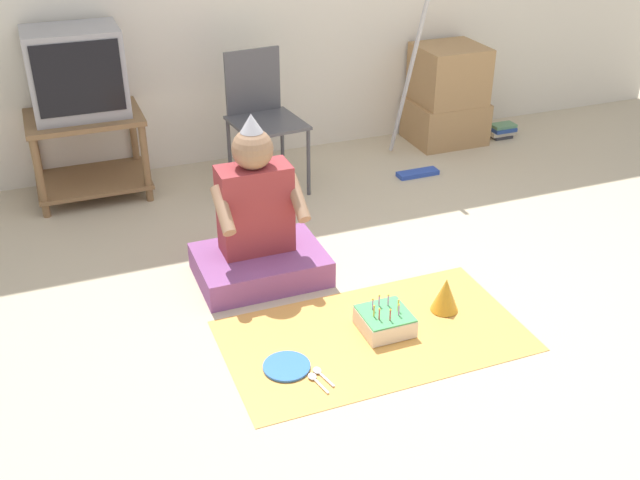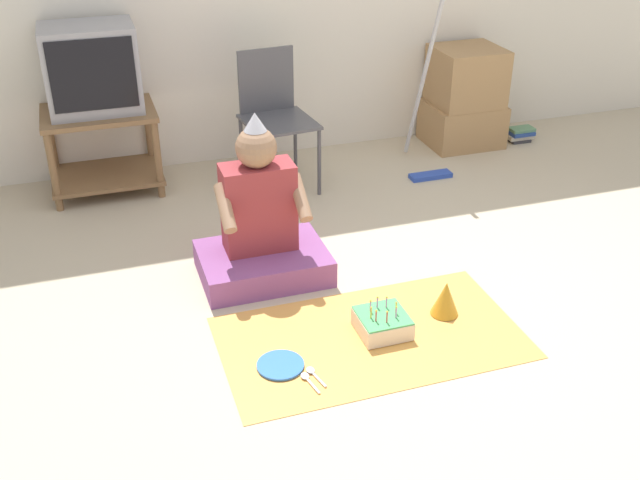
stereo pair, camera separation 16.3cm
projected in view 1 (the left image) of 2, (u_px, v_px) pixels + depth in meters
ground_plane at (423, 308)px, 3.58m from camera, size 16.00×16.00×0.00m
tv_stand at (88, 147)px, 4.55m from camera, size 0.67×0.51×0.52m
tv at (76, 72)px, 4.34m from camera, size 0.54×0.40×0.51m
folding_chair at (261, 111)px, 4.60m from camera, size 0.45×0.47×0.84m
cardboard_box_stack at (447, 96)px, 5.34m from camera, size 0.51×0.43×0.69m
dust_mop at (413, 119)px, 4.87m from camera, size 0.28×0.46×1.20m
book_pile at (502, 130)px, 5.53m from camera, size 0.19×0.13×0.10m
person_seated at (258, 231)px, 3.73m from camera, size 0.64×0.47×0.86m
party_cloth at (374, 335)px, 3.39m from camera, size 1.36×0.76×0.01m
birthday_cake at (385, 321)px, 3.40m from camera, size 0.22×0.22×0.15m
party_hat_blue at (445, 295)px, 3.52m from camera, size 0.13×0.13×0.17m
paper_plate at (287, 366)px, 3.18m from camera, size 0.20×0.20×0.01m
plastic_spoon_near at (319, 372)px, 3.15m from camera, size 0.05×0.14×0.01m
plastic_spoon_far at (314, 379)px, 3.11m from camera, size 0.05×0.14×0.01m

